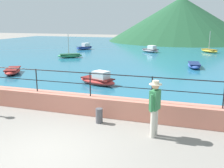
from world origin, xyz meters
TOP-DOWN VIEW (x-y plane):
  - ground_plane at (0.00, 0.00)m, footprint 120.00×120.00m
  - promenade_wall at (0.00, 3.20)m, footprint 20.00×0.56m
  - railing at (0.00, 3.20)m, footprint 18.44×0.04m
  - lake_water at (0.00, 25.84)m, footprint 64.00×44.32m
  - hill_main at (0.54, 42.51)m, footprint 25.02×25.02m
  - person_walking at (2.60, 1.93)m, footprint 0.38×0.55m
  - bollard at (0.63, 2.44)m, footprint 0.24×0.24m
  - boat_0 at (4.92, 25.35)m, footprint 2.17×2.34m
  - boat_1 at (-9.44, 23.99)m, footprint 1.86×2.45m
  - boat_2 at (-1.34, 7.50)m, footprint 2.47×1.63m
  - boat_3 at (-7.76, 16.80)m, footprint 2.42×1.99m
  - boat_4 at (-1.28, 23.50)m, footprint 2.43×1.99m
  - boat_5 at (-7.78, 8.59)m, footprint 1.85×2.46m
  - boat_6 at (3.53, 14.64)m, footprint 1.15×2.39m

SIDE VIEW (x-z plane):
  - ground_plane at x=0.00m, z-range 0.00..0.00m
  - lake_water at x=0.00m, z-range 0.00..0.06m
  - boat_5 at x=-7.78m, z-range 0.08..0.44m
  - boat_6 at x=3.53m, z-range 0.08..0.44m
  - bollard at x=0.63m, z-range 0.00..0.52m
  - boat_3 at x=-7.76m, z-range -0.86..1.39m
  - boat_0 at x=4.92m, z-range -0.88..1.41m
  - boat_1 at x=-9.44m, z-range -0.05..0.71m
  - boat_2 at x=-1.34m, z-range -0.05..0.71m
  - boat_4 at x=-1.28m, z-range -0.05..0.71m
  - promenade_wall at x=0.00m, z-range 0.00..0.70m
  - person_walking at x=2.60m, z-range 0.10..1.85m
  - railing at x=0.00m, z-range 0.89..1.79m
  - hill_main at x=0.54m, z-range 0.00..7.42m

